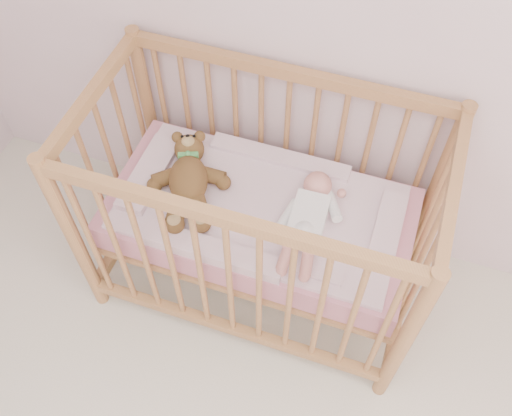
% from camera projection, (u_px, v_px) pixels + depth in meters
% --- Properties ---
extents(crib, '(1.36, 0.76, 1.00)m').
position_uv_depth(crib, '(260.00, 216.00, 2.31)').
color(crib, '#B4884C').
rests_on(crib, floor).
extents(mattress, '(1.22, 0.62, 0.13)m').
position_uv_depth(mattress, '(260.00, 218.00, 2.32)').
color(mattress, pink).
rests_on(mattress, crib).
extents(blanket, '(1.10, 0.58, 0.06)m').
position_uv_depth(blanket, '(260.00, 207.00, 2.26)').
color(blanket, pink).
rests_on(blanket, mattress).
extents(baby, '(0.26, 0.51, 0.12)m').
position_uv_depth(baby, '(309.00, 214.00, 2.15)').
color(baby, white).
rests_on(baby, blanket).
extents(teddy_bear, '(0.50, 0.59, 0.14)m').
position_uv_depth(teddy_bear, '(188.00, 179.00, 2.24)').
color(teddy_bear, brown).
rests_on(teddy_bear, blanket).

